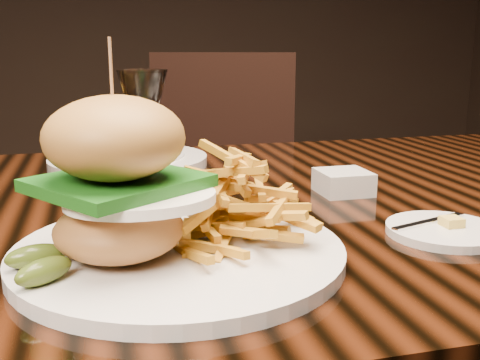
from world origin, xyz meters
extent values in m
cube|color=black|center=(0.00, 0.00, 0.73)|extent=(1.60, 0.90, 0.04)
cube|color=black|center=(0.74, 0.39, 0.35)|extent=(0.06, 0.06, 0.71)
cylinder|color=silver|center=(-0.08, -0.22, 0.76)|extent=(0.34, 0.34, 0.01)
ellipsoid|color=#9F6033|center=(-0.14, -0.24, 0.79)|extent=(0.13, 0.13, 0.06)
ellipsoid|color=white|center=(-0.12, -0.25, 0.83)|extent=(0.14, 0.11, 0.01)
ellipsoid|color=#FF9B0D|center=(-0.09, -0.25, 0.83)|extent=(0.03, 0.03, 0.01)
cube|color=#1E711C|center=(-0.14, -0.24, 0.84)|extent=(0.19, 0.19, 0.01)
ellipsoid|color=#976429|center=(-0.14, -0.24, 0.88)|extent=(0.13, 0.13, 0.08)
cylinder|color=#A8774E|center=(-0.14, -0.24, 0.92)|extent=(0.00, 0.00, 0.10)
ellipsoid|color=#344713|center=(-0.21, -0.29, 0.78)|extent=(0.06, 0.05, 0.02)
ellipsoid|color=#344713|center=(-0.22, -0.25, 0.78)|extent=(0.06, 0.03, 0.02)
cylinder|color=silver|center=(0.23, -0.22, 0.76)|extent=(0.14, 0.14, 0.01)
cube|color=#E1BE49|center=(0.24, -0.22, 0.77)|extent=(0.02, 0.02, 0.01)
cube|color=silver|center=(0.22, -0.20, 0.76)|extent=(0.11, 0.04, 0.00)
cube|color=silver|center=(0.20, -0.01, 0.77)|extent=(0.08, 0.08, 0.03)
cylinder|color=white|center=(-0.10, 0.01, 0.75)|extent=(0.06, 0.06, 0.00)
cylinder|color=white|center=(-0.10, 0.01, 0.80)|extent=(0.01, 0.01, 0.10)
cone|color=white|center=(-0.10, 0.01, 0.89)|extent=(0.07, 0.07, 0.09)
cylinder|color=silver|center=(-0.11, 0.27, 0.76)|extent=(0.29, 0.29, 0.02)
cylinder|color=silver|center=(-0.11, 0.27, 0.76)|extent=(0.21, 0.21, 0.02)
ellipsoid|color=black|center=(-0.11, 0.27, 0.80)|extent=(0.11, 0.09, 0.06)
ellipsoid|color=#1E711C|center=(-0.10, 0.26, 0.84)|extent=(0.04, 0.03, 0.02)
cube|color=black|center=(0.18, 0.80, 0.45)|extent=(0.57, 0.57, 0.06)
cube|color=black|center=(0.24, 1.00, 0.70)|extent=(0.45, 0.18, 0.50)
cylinder|color=black|center=(-0.06, 0.67, 0.23)|extent=(0.04, 0.04, 0.45)
cylinder|color=black|center=(0.30, 0.56, 0.23)|extent=(0.04, 0.04, 0.45)
cylinder|color=black|center=(0.05, 1.04, 0.23)|extent=(0.04, 0.04, 0.45)
cylinder|color=black|center=(0.42, 0.93, 0.23)|extent=(0.04, 0.04, 0.45)
camera|label=1|loc=(-0.16, -0.77, 0.97)|focal=42.00mm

